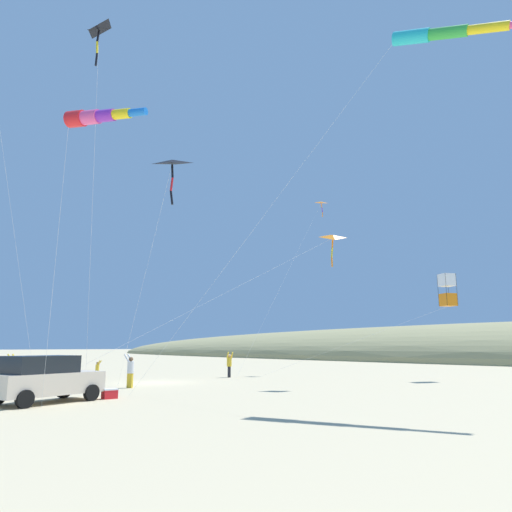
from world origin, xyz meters
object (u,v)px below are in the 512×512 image
at_px(kite_box_checkered_midright, 447,290).
at_px(person_child_grey_jacket, 13,368).
at_px(cooler_box, 110,394).
at_px(kite_delta_yellow_midlevel, 172,164).
at_px(person_child_green_jacket, 97,369).
at_px(person_adult_flyer, 130,369).
at_px(kite_delta_long_streamer_right, 98,30).
at_px(kite_windsock_long_streamer_left, 445,33).
at_px(parked_car, 45,378).
at_px(kite_delta_teal_far_right, 321,204).
at_px(kite_windsock_striped_overhead, 95,117).
at_px(person_bystander_far, 229,363).
at_px(kite_delta_green_low_center, 332,238).

bearing_deg(kite_box_checkered_midright, person_child_grey_jacket, 147.63).
bearing_deg(cooler_box, kite_delta_yellow_midlevel, -5.38).
xyz_separation_m(person_child_green_jacket, kite_delta_yellow_midlevel, (-1.79, -12.61, 10.58)).
relative_size(person_adult_flyer, kite_delta_long_streamer_right, 0.12).
xyz_separation_m(kite_windsock_long_streamer_left, kite_box_checkered_midright, (12.25, 7.33, -9.59)).
xyz_separation_m(cooler_box, person_child_grey_jacket, (-1.47, 10.53, 0.76)).
bearing_deg(parked_car, kite_delta_teal_far_right, 14.84).
distance_m(person_child_grey_jacket, kite_windsock_striped_overhead, 18.17).
bearing_deg(kite_windsock_long_streamer_left, kite_box_checkered_midright, 30.90).
xyz_separation_m(cooler_box, person_bystander_far, (12.34, 8.02, 0.77)).
height_order(cooler_box, kite_delta_teal_far_right, kite_delta_teal_far_right).
bearing_deg(kite_delta_green_low_center, kite_delta_yellow_midlevel, 164.20).
distance_m(parked_car, kite_delta_yellow_midlevel, 11.54).
bearing_deg(kite_windsock_striped_overhead, person_child_green_jacket, 66.68).
xyz_separation_m(kite_delta_green_low_center, kite_windsock_long_streamer_left, (-2.19, -8.63, 7.23)).
bearing_deg(parked_car, person_child_green_jacket, 60.31).
relative_size(person_child_green_jacket, kite_windsock_striped_overhead, 0.12).
xyz_separation_m(parked_car, kite_delta_long_streamer_right, (0.04, -3.21, 13.84)).
bearing_deg(cooler_box, kite_windsock_long_streamer_left, -50.75).
height_order(person_child_green_jacket, kite_delta_teal_far_right, kite_delta_teal_far_right).
bearing_deg(person_bystander_far, person_adult_flyer, -159.11).
height_order(parked_car, kite_delta_long_streamer_right, kite_delta_long_streamer_right).
height_order(person_bystander_far, kite_box_checkered_midright, kite_box_checkered_midright).
xyz_separation_m(kite_delta_teal_far_right, kite_windsock_striped_overhead, (-24.00, -11.52, -4.30)).
bearing_deg(kite_box_checkered_midright, person_adult_flyer, 155.32).
bearing_deg(parked_car, kite_windsock_long_streamer_left, -43.96).
distance_m(person_adult_flyer, kite_delta_yellow_midlevel, 11.31).
relative_size(parked_car, kite_delta_yellow_midlevel, 0.40).
xyz_separation_m(person_child_grey_jacket, kite_delta_long_streamer_right, (-1.16, -13.58, 13.82)).
bearing_deg(kite_delta_teal_far_right, kite_windsock_long_streamer_left, -122.68).
bearing_deg(cooler_box, kite_box_checkered_midright, -10.72).
height_order(kite_delta_green_low_center, kite_windsock_long_streamer_left, kite_windsock_long_streamer_left).
bearing_deg(kite_delta_yellow_midlevel, kite_windsock_long_streamer_left, -58.59).
height_order(kite_delta_teal_far_right, kite_delta_green_low_center, kite_delta_teal_far_right).
distance_m(person_child_green_jacket, kite_delta_green_low_center, 18.43).
bearing_deg(kite_delta_green_low_center, kite_windsock_long_streamer_left, -104.23).
distance_m(person_bystander_far, kite_delta_teal_far_right, 15.80).
xyz_separation_m(person_child_grey_jacket, kite_delta_teal_far_right, (22.21, -4.17, 13.30)).
bearing_deg(kite_delta_teal_far_right, kite_windsock_striped_overhead, -154.36).
xyz_separation_m(person_child_grey_jacket, kite_delta_green_low_center, (12.99, -13.31, 7.33)).
distance_m(kite_delta_long_streamer_right, kite_box_checkered_midright, 25.80).
height_order(person_child_green_jacket, person_child_grey_jacket, person_child_grey_jacket).
height_order(kite_windsock_long_streamer_left, kite_box_checkered_midright, kite_windsock_long_streamer_left).
bearing_deg(kite_windsock_long_streamer_left, person_adult_flyer, 111.76).
xyz_separation_m(person_bystander_far, kite_delta_green_low_center, (-0.82, -10.81, 7.31)).
relative_size(person_bystander_far, kite_delta_yellow_midlevel, 0.16).
bearing_deg(person_child_grey_jacket, person_bystander_far, -10.29).
distance_m(kite_delta_long_streamer_right, kite_delta_yellow_midlevel, 6.84).
xyz_separation_m(parked_car, kite_delta_teal_far_right, (23.41, 6.20, 13.31)).
bearing_deg(person_bystander_far, kite_box_checkered_midright, -52.63).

